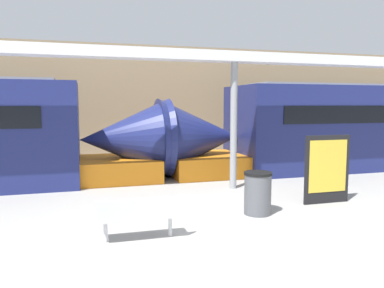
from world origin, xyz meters
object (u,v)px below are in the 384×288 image
(bench_near, at_px, (139,215))
(poster_board, at_px, (327,169))
(train_left, at_px, (358,128))
(support_column_near, at_px, (234,126))
(trash_bin, at_px, (258,193))

(bench_near, height_order, poster_board, poster_board)
(train_left, height_order, bench_near, train_left)
(bench_near, distance_m, support_column_near, 4.93)
(train_left, xyz_separation_m, trash_bin, (-6.72, -4.88, -1.03))
(train_left, relative_size, support_column_near, 4.37)
(bench_near, bearing_deg, train_left, 31.72)
(trash_bin, bearing_deg, support_column_near, 79.55)
(train_left, relative_size, trash_bin, 16.66)
(trash_bin, xyz_separation_m, support_column_near, (0.47, 2.57, 1.33))
(bench_near, relative_size, poster_board, 0.87)
(train_left, relative_size, bench_near, 10.78)
(train_left, bearing_deg, trash_bin, -143.98)
(trash_bin, distance_m, poster_board, 2.12)
(poster_board, bearing_deg, trash_bin, -169.47)
(trash_bin, bearing_deg, train_left, 36.02)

